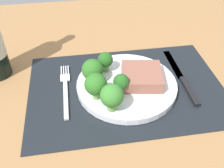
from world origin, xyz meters
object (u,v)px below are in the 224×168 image
at_px(steak, 141,75).
at_px(knife, 183,79).
at_px(plate, 127,85).
at_px(fork, 65,89).

relative_size(steak, knife, 0.41).
bearing_deg(plate, fork, 174.52).
bearing_deg(fork, knife, -1.58).
bearing_deg(steak, fork, 176.88).
bearing_deg(fork, steak, -2.97).
bearing_deg(knife, plate, 179.88).
xyz_separation_m(plate, fork, (-0.15, 0.01, -0.01)).
distance_m(steak, fork, 0.19).
relative_size(fork, knife, 0.83).
height_order(steak, knife, steak).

